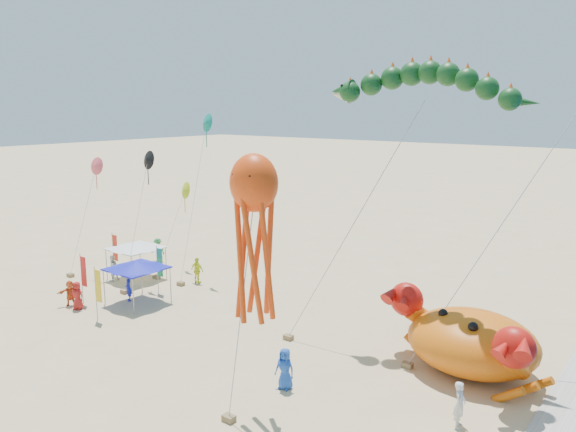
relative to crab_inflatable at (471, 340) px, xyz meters
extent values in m
plane|color=#D1B784|center=(-7.59, -3.36, -1.58)|extent=(320.00, 320.00, 0.00)
ellipsoid|color=orange|center=(0.00, 0.13, -0.14)|extent=(7.56, 7.02, 2.89)
sphere|color=#B4110B|center=(-3.24, -1.09, 1.15)|extent=(1.72, 1.72, 1.72)
sphere|color=black|center=(-0.91, -0.88, 1.15)|extent=(0.45, 0.45, 0.45)
sphere|color=#B4110B|center=(3.24, -1.09, 1.15)|extent=(1.72, 1.72, 1.72)
sphere|color=black|center=(0.91, -0.88, 1.15)|extent=(0.45, 0.45, 0.45)
cone|color=#103D16|center=(-7.84, 1.18, 11.41)|extent=(1.34, 0.99, 1.10)
cylinder|color=#B2B2B2|center=(-6.16, -0.48, 4.72)|extent=(5.68, 3.37, 12.32)
cube|color=olive|center=(-8.97, -2.14, -1.46)|extent=(0.50, 0.35, 0.25)
cylinder|color=#B2B2B2|center=(0.85, 2.88, 6.34)|extent=(6.76, 8.43, 15.56)
cube|color=olive|center=(-2.51, -1.31, -1.46)|extent=(0.50, 0.35, 0.25)
ellipsoid|color=#FA440D|center=(-5.72, -8.54, 7.76)|extent=(1.94, 1.74, 2.23)
cylinder|color=#B2B2B2|center=(-5.88, -9.18, 2.84)|extent=(0.37, 1.34, 8.56)
cube|color=olive|center=(-6.04, -9.83, -1.46)|extent=(0.50, 0.35, 0.25)
cylinder|color=gray|center=(-21.42, -4.78, -0.48)|extent=(0.06, 0.06, 2.20)
cylinder|color=gray|center=(-18.54, -4.78, -0.48)|extent=(0.06, 0.06, 2.20)
cylinder|color=gray|center=(-21.42, -1.90, -0.48)|extent=(0.06, 0.06, 2.20)
cylinder|color=gray|center=(-18.54, -1.90, -0.48)|extent=(0.06, 0.06, 2.20)
cube|color=#151AB8|center=(-19.98, -3.34, 0.66)|extent=(3.12, 3.12, 0.08)
cone|color=#151AB8|center=(-19.98, -3.34, 0.90)|extent=(3.43, 3.43, 0.45)
cylinder|color=gray|center=(-25.67, -1.64, -0.48)|extent=(0.06, 0.06, 2.20)
cylinder|color=gray|center=(-22.73, -1.64, -0.48)|extent=(0.06, 0.06, 2.20)
cylinder|color=gray|center=(-25.67, 1.30, -0.48)|extent=(0.06, 0.06, 2.20)
cylinder|color=gray|center=(-22.73, 1.30, -0.48)|extent=(0.06, 0.06, 2.20)
cube|color=white|center=(-24.20, -0.17, 0.66)|extent=(3.19, 3.19, 0.08)
cone|color=white|center=(-24.20, -0.17, 0.90)|extent=(3.51, 3.51, 0.45)
cylinder|color=gray|center=(-19.48, -6.64, 0.02)|extent=(0.05, 0.05, 3.20)
cube|color=yellow|center=(-19.20, -6.64, 0.52)|extent=(0.50, 0.04, 1.90)
cylinder|color=gray|center=(-22.69, -5.50, 0.02)|extent=(0.05, 0.05, 3.20)
cube|color=red|center=(-22.41, -5.50, 0.52)|extent=(0.50, 0.04, 1.90)
cylinder|color=gray|center=(-26.19, -0.68, 0.02)|extent=(0.05, 0.05, 3.20)
cube|color=red|center=(-25.91, -0.68, 0.52)|extent=(0.50, 0.04, 1.90)
cylinder|color=gray|center=(-20.55, -1.26, 0.02)|extent=(0.05, 0.05, 3.20)
cube|color=#1BA75C|center=(-20.27, -1.26, 0.52)|extent=(0.50, 0.04, 1.90)
imported|color=blue|center=(-5.91, -6.40, -0.66)|extent=(0.98, 0.71, 1.85)
imported|color=white|center=(-25.16, -1.55, -0.67)|extent=(0.82, 0.99, 1.83)
imported|color=#267238|center=(-26.62, 3.80, -0.66)|extent=(1.33, 0.96, 1.85)
imported|color=#2028BE|center=(-20.73, -3.49, -0.71)|extent=(0.76, 0.67, 1.75)
imported|color=red|center=(-21.95, -6.34, -0.71)|extent=(0.99, 0.81, 1.74)
imported|color=silver|center=(1.27, -4.70, -0.65)|extent=(0.58, 0.76, 1.86)
imported|color=#E7F42B|center=(-19.95, 1.73, -0.66)|extent=(1.11, 0.52, 1.84)
imported|color=#D35721|center=(-22.88, -6.24, -0.78)|extent=(1.36, 1.41, 1.60)
cone|color=black|center=(-22.66, 0.02, 7.03)|extent=(1.30, 0.51, 1.32)
cylinder|color=#B2B2B2|center=(-22.41, -1.48, 2.75)|extent=(0.55, 3.04, 8.38)
cube|color=olive|center=(-22.16, -2.98, -1.46)|extent=(0.50, 0.35, 0.25)
cone|color=#0B7A65|center=(-20.58, 3.59, 9.48)|extent=(1.30, 0.51, 1.32)
cylinder|color=#B2B2B2|center=(-20.33, 2.09, 3.98)|extent=(0.55, 3.04, 10.83)
cube|color=olive|center=(-20.08, 0.59, -1.46)|extent=(0.50, 0.35, 0.25)
cone|color=#EA4E59|center=(-27.56, -0.75, 6.38)|extent=(1.30, 0.51, 1.32)
cylinder|color=#B2B2B2|center=(-27.31, -2.25, 2.42)|extent=(0.55, 3.04, 7.72)
cube|color=olive|center=(-27.06, -3.75, -1.46)|extent=(0.50, 0.35, 0.25)
cone|color=#AAC515|center=(-23.66, 4.15, 4.38)|extent=(1.30, 0.51, 1.32)
cylinder|color=#B2B2B2|center=(-23.41, 2.65, 1.42)|extent=(0.55, 3.04, 5.73)
cube|color=olive|center=(-23.16, 1.15, -1.46)|extent=(0.50, 0.35, 0.25)
camera|label=1|loc=(8.01, -24.38, 10.58)|focal=35.00mm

